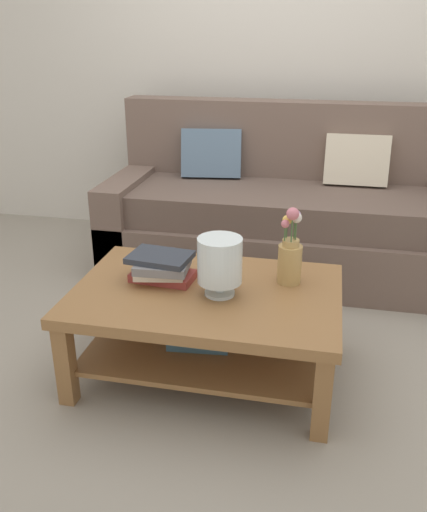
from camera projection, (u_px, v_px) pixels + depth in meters
name	position (u px, v px, depth m)	size (l,w,h in m)	color
ground_plane	(233.00, 337.00, 2.88)	(10.00, 10.00, 0.00)	gray
back_wall	(277.00, 51.00, 3.84)	(6.40, 0.12, 2.70)	beige
couch	(282.00, 215.00, 3.59)	(2.24, 0.90, 1.06)	brown
coffee_table	(206.00, 313.00, 2.48)	(1.18, 0.80, 0.43)	olive
book_stack_main	(162.00, 267.00, 2.49)	(0.30, 0.24, 0.13)	#993833
glass_hurricane_vase	(219.00, 262.00, 2.33)	(0.19, 0.19, 0.26)	silver
flower_pitcher	(290.00, 254.00, 2.44)	(0.11, 0.11, 0.37)	tan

